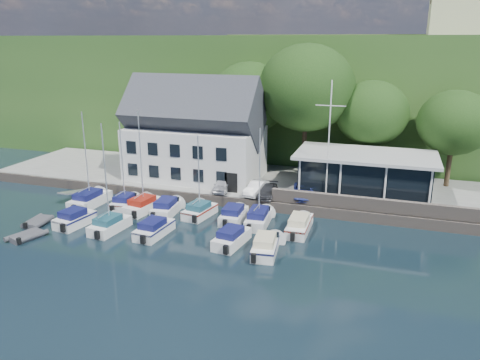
{
  "coord_description": "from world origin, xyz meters",
  "views": [
    {
      "loc": [
        13.1,
        -29.11,
        15.65
      ],
      "look_at": [
        0.57,
        9.0,
        3.47
      ],
      "focal_mm": 35.0,
      "sensor_mm": 36.0,
      "label": 1
    }
  ],
  "objects_px": {
    "car_dgrey": "(268,191)",
    "boat_r1_2": "(141,167)",
    "boat_r1_3": "(167,206)",
    "boat_r2_1": "(106,182)",
    "boat_r2_2": "(154,227)",
    "boat_r1_7": "(299,223)",
    "boat_r2_4": "(266,244)",
    "boat_r2_3": "(232,236)",
    "dinghy_1": "(26,235)",
    "flagpole": "(329,143)",
    "boat_r1_6": "(260,175)",
    "boat_r2_0": "(75,217)",
    "dinghy_0": "(38,221)",
    "club_pavilion": "(365,174)",
    "boat_r1_5": "(234,213)",
    "harbor_building": "(195,138)",
    "car_white": "(257,188)",
    "car_silver": "(222,185)",
    "boat_r1_1": "(122,165)",
    "boat_r1_0": "(86,160)",
    "car_blue": "(304,191)"
  },
  "relations": [
    {
      "from": "boat_r1_2",
      "to": "boat_r2_0",
      "type": "height_order",
      "value": "boat_r1_2"
    },
    {
      "from": "flagpole",
      "to": "boat_r2_4",
      "type": "bearing_deg",
      "value": -106.01
    },
    {
      "from": "boat_r1_1",
      "to": "boat_r1_6",
      "type": "relative_size",
      "value": 0.95
    },
    {
      "from": "boat_r1_2",
      "to": "boat_r2_4",
      "type": "xyz_separation_m",
      "value": [
        13.31,
        -5.08,
        -3.62
      ]
    },
    {
      "from": "boat_r1_3",
      "to": "dinghy_1",
      "type": "relative_size",
      "value": 2.11
    },
    {
      "from": "boat_r1_0",
      "to": "boat_r2_3",
      "type": "bearing_deg",
      "value": -12.84
    },
    {
      "from": "club_pavilion",
      "to": "dinghy_1",
      "type": "xyz_separation_m",
      "value": [
        -25.37,
        -17.24,
        -2.72
      ]
    },
    {
      "from": "boat_r1_2",
      "to": "boat_r1_5",
      "type": "bearing_deg",
      "value": 10.1
    },
    {
      "from": "boat_r1_6",
      "to": "boat_r2_1",
      "type": "height_order",
      "value": "boat_r1_6"
    },
    {
      "from": "car_white",
      "to": "boat_r1_6",
      "type": "xyz_separation_m",
      "value": [
        1.63,
        -4.97,
        2.83
      ]
    },
    {
      "from": "boat_r1_3",
      "to": "boat_r2_4",
      "type": "xyz_separation_m",
      "value": [
        10.91,
        -5.14,
        -0.01
      ]
    },
    {
      "from": "club_pavilion",
      "to": "boat_r2_2",
      "type": "height_order",
      "value": "club_pavilion"
    },
    {
      "from": "harbor_building",
      "to": "boat_r1_2",
      "type": "xyz_separation_m",
      "value": [
        -1.5,
        -9.03,
        -1.0
      ]
    },
    {
      "from": "boat_r2_0",
      "to": "dinghy_0",
      "type": "relative_size",
      "value": 1.82
    },
    {
      "from": "boat_r1_5",
      "to": "boat_r1_6",
      "type": "bearing_deg",
      "value": 0.26
    },
    {
      "from": "boat_r1_3",
      "to": "boat_r2_1",
      "type": "relative_size",
      "value": 0.7
    },
    {
      "from": "car_white",
      "to": "boat_r1_7",
      "type": "height_order",
      "value": "car_white"
    },
    {
      "from": "car_dgrey",
      "to": "boat_r2_3",
      "type": "distance_m",
      "value": 9.51
    },
    {
      "from": "car_blue",
      "to": "dinghy_0",
      "type": "xyz_separation_m",
      "value": [
        -21.3,
        -11.66,
        -1.34
      ]
    },
    {
      "from": "boat_r1_7",
      "to": "boat_r2_1",
      "type": "distance_m",
      "value": 16.42
    },
    {
      "from": "club_pavilion",
      "to": "boat_r2_1",
      "type": "xyz_separation_m",
      "value": [
        -19.82,
        -13.71,
        1.27
      ]
    },
    {
      "from": "boat_r2_2",
      "to": "boat_r1_7",
      "type": "bearing_deg",
      "value": 26.45
    },
    {
      "from": "boat_r2_3",
      "to": "harbor_building",
      "type": "bearing_deg",
      "value": 130.89
    },
    {
      "from": "boat_r1_0",
      "to": "boat_r1_3",
      "type": "relative_size",
      "value": 1.53
    },
    {
      "from": "boat_r2_3",
      "to": "dinghy_1",
      "type": "bearing_deg",
      "value": -157.84
    },
    {
      "from": "car_dgrey",
      "to": "boat_r1_2",
      "type": "distance_m",
      "value": 12.19
    },
    {
      "from": "car_white",
      "to": "boat_r1_7",
      "type": "xyz_separation_m",
      "value": [
        5.32,
        -5.49,
        -0.91
      ]
    },
    {
      "from": "boat_r1_2",
      "to": "boat_r1_6",
      "type": "distance_m",
      "value": 11.24
    },
    {
      "from": "car_silver",
      "to": "dinghy_0",
      "type": "xyz_separation_m",
      "value": [
        -13.13,
        -11.08,
        -1.29
      ]
    },
    {
      "from": "boat_r2_4",
      "to": "dinghy_0",
      "type": "relative_size",
      "value": 2.14
    },
    {
      "from": "car_blue",
      "to": "boat_r2_2",
      "type": "height_order",
      "value": "car_blue"
    },
    {
      "from": "boat_r2_4",
      "to": "dinghy_0",
      "type": "height_order",
      "value": "boat_r2_4"
    },
    {
      "from": "car_white",
      "to": "boat_r2_4",
      "type": "distance_m",
      "value": 11.01
    },
    {
      "from": "harbor_building",
      "to": "dinghy_1",
      "type": "height_order",
      "value": "harbor_building"
    },
    {
      "from": "club_pavilion",
      "to": "car_white",
      "type": "xyz_separation_m",
      "value": [
        -9.89,
        -3.28,
        -1.41
      ]
    },
    {
      "from": "boat_r1_1",
      "to": "boat_r1_7",
      "type": "bearing_deg",
      "value": -7.56
    },
    {
      "from": "boat_r1_5",
      "to": "dinghy_0",
      "type": "bearing_deg",
      "value": -161.41
    },
    {
      "from": "boat_r1_1",
      "to": "boat_r1_6",
      "type": "height_order",
      "value": "boat_r1_6"
    },
    {
      "from": "harbor_building",
      "to": "car_blue",
      "type": "bearing_deg",
      "value": -14.63
    },
    {
      "from": "harbor_building",
      "to": "boat_r1_5",
      "type": "xyz_separation_m",
      "value": [
        7.43,
        -8.85,
        -4.61
      ]
    },
    {
      "from": "boat_r1_6",
      "to": "boat_r2_2",
      "type": "height_order",
      "value": "boat_r1_6"
    },
    {
      "from": "boat_r2_4",
      "to": "boat_r2_3",
      "type": "bearing_deg",
      "value": 162.54
    },
    {
      "from": "dinghy_1",
      "to": "boat_r1_3",
      "type": "bearing_deg",
      "value": 65.24
    },
    {
      "from": "car_blue",
      "to": "boat_r1_0",
      "type": "xyz_separation_m",
      "value": [
        -19.9,
        -5.97,
        2.93
      ]
    },
    {
      "from": "car_silver",
      "to": "boat_r1_3",
      "type": "height_order",
      "value": "car_silver"
    },
    {
      "from": "flagpole",
      "to": "boat_r1_2",
      "type": "relative_size",
      "value": 1.29
    },
    {
      "from": "car_silver",
      "to": "boat_r2_2",
      "type": "bearing_deg",
      "value": -111.08
    },
    {
      "from": "boat_r1_6",
      "to": "boat_r2_4",
      "type": "xyz_separation_m",
      "value": [
        2.07,
        -5.36,
        -3.74
      ]
    },
    {
      "from": "flagpole",
      "to": "boat_r2_1",
      "type": "relative_size",
      "value": 1.3
    },
    {
      "from": "boat_r2_1",
      "to": "dinghy_1",
      "type": "distance_m",
      "value": 7.69
    }
  ]
}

